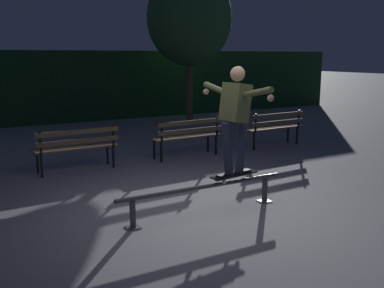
% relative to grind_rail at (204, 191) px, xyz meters
% --- Properties ---
extents(ground_plane, '(90.00, 90.00, 0.00)m').
position_rel_grind_rail_xyz_m(ground_plane, '(-0.00, 0.12, -0.33)').
color(ground_plane, gray).
extents(hedge_backdrop, '(24.00, 1.20, 2.38)m').
position_rel_grind_rail_xyz_m(hedge_backdrop, '(-0.00, 10.21, 0.86)').
color(hedge_backdrop, '#193D1E').
rests_on(hedge_backdrop, ground).
extents(grind_rail, '(2.66, 0.18, 0.43)m').
position_rel_grind_rail_xyz_m(grind_rail, '(0.00, 0.00, 0.00)').
color(grind_rail, '#47474C').
rests_on(grind_rail, ground).
extents(skateboard, '(0.80, 0.31, 0.09)m').
position_rel_grind_rail_xyz_m(skateboard, '(0.51, 0.00, 0.17)').
color(skateboard, black).
rests_on(skateboard, grind_rail).
extents(skateboarder, '(0.63, 1.40, 1.56)m').
position_rel_grind_rail_xyz_m(skateboarder, '(0.51, 0.00, 1.11)').
color(skateboarder, black).
rests_on(skateboarder, skateboard).
extents(park_bench_left_center, '(1.62, 0.48, 0.88)m').
position_rel_grind_rail_xyz_m(park_bench_left_center, '(-0.92, 3.22, 0.21)').
color(park_bench_left_center, black).
rests_on(park_bench_left_center, ground).
extents(park_bench_right_center, '(1.62, 0.48, 0.88)m').
position_rel_grind_rail_xyz_m(park_bench_right_center, '(1.52, 3.22, 0.21)').
color(park_bench_right_center, black).
rests_on(park_bench_right_center, ground).
extents(park_bench_rightmost, '(1.62, 0.48, 0.88)m').
position_rel_grind_rail_xyz_m(park_bench_rightmost, '(3.96, 3.22, 0.21)').
color(park_bench_rightmost, black).
rests_on(park_bench_rightmost, ground).
extents(tree_far_right, '(2.71, 2.71, 4.86)m').
position_rel_grind_rail_xyz_m(tree_far_right, '(4.01, 7.58, 3.03)').
color(tree_far_right, brown).
rests_on(tree_far_right, ground).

